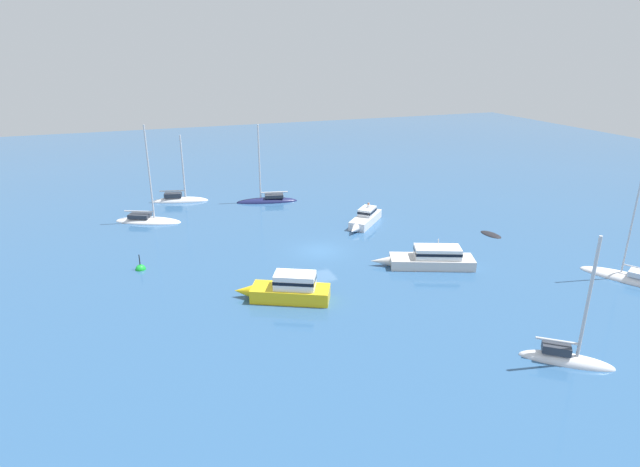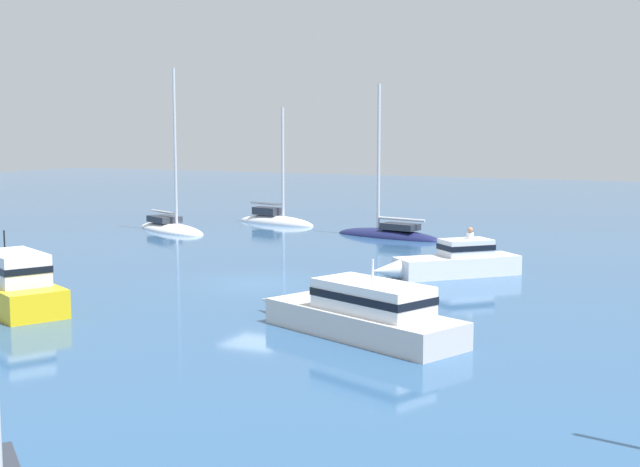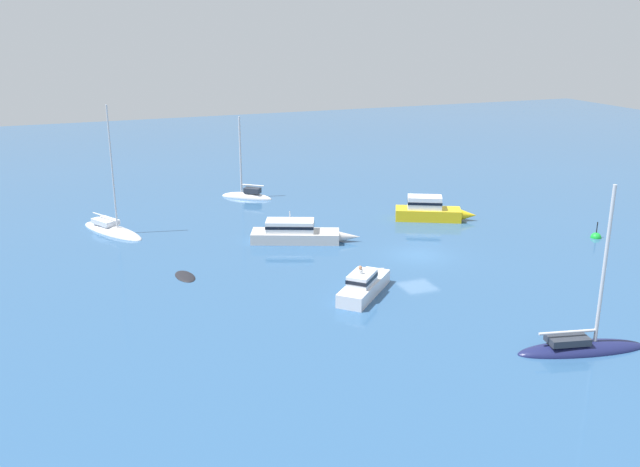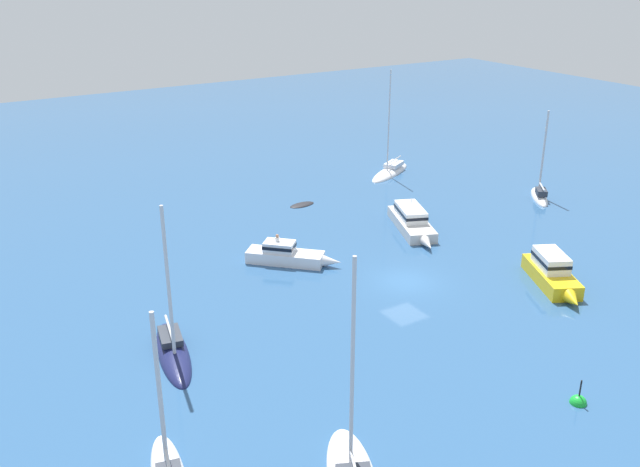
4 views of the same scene
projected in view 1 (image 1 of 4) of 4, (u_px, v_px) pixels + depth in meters
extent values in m
plane|color=#2D5684|center=(320.00, 251.00, 46.31)|extent=(160.00, 160.00, 0.00)
ellipsoid|color=#191E4C|center=(267.00, 202.00, 60.88)|extent=(7.32, 3.14, 1.03)
cube|color=#2D333D|center=(274.00, 196.00, 60.76)|extent=(2.34, 1.60, 0.38)
cylinder|color=silver|center=(259.00, 162.00, 59.16)|extent=(0.19, 0.19, 8.49)
cylinder|color=silver|center=(274.00, 192.00, 60.61)|extent=(3.17, 0.83, 0.15)
ellipsoid|color=white|center=(631.00, 280.00, 40.51)|extent=(5.28, 7.46, 1.04)
cylinder|color=silver|center=(634.00, 212.00, 39.09)|extent=(0.13, 0.13, 9.93)
ellipsoid|color=white|center=(148.00, 222.00, 53.99)|extent=(7.20, 4.83, 0.97)
cube|color=#2D333D|center=(140.00, 215.00, 53.83)|extent=(2.51, 2.20, 0.39)
cylinder|color=silver|center=(149.00, 172.00, 52.13)|extent=(0.17, 0.17, 9.59)
cylinder|color=silver|center=(139.00, 211.00, 53.68)|extent=(2.90, 1.46, 0.14)
cube|color=silver|center=(432.00, 262.00, 42.94)|extent=(7.18, 4.63, 0.83)
cone|color=silver|center=(381.00, 261.00, 43.08)|extent=(1.90, 1.42, 0.83)
cube|color=white|center=(437.00, 252.00, 42.63)|extent=(4.11, 3.04, 0.91)
cube|color=black|center=(438.00, 252.00, 42.62)|extent=(4.16, 3.09, 0.24)
cylinder|color=silver|center=(438.00, 243.00, 42.35)|extent=(0.08, 0.08, 0.71)
cube|color=yellow|center=(291.00, 293.00, 37.27)|extent=(5.92, 4.32, 1.00)
cone|color=yellow|center=(244.00, 291.00, 37.62)|extent=(1.70, 1.52, 1.00)
cube|color=white|center=(295.00, 281.00, 36.88)|extent=(3.33, 2.75, 1.10)
cube|color=black|center=(295.00, 280.00, 36.86)|extent=(3.38, 2.81, 0.24)
ellipsoid|color=white|center=(180.00, 201.00, 61.06)|extent=(6.63, 2.83, 1.10)
cube|color=#2D333D|center=(173.00, 195.00, 60.69)|extent=(2.12, 1.41, 0.51)
cylinder|color=silver|center=(183.00, 167.00, 59.71)|extent=(0.20, 0.20, 7.25)
cylinder|color=silver|center=(172.00, 191.00, 60.51)|extent=(2.88, 0.79, 0.16)
ellipsoid|color=black|center=(491.00, 235.00, 50.30)|extent=(1.51, 2.60, 0.31)
cube|color=white|center=(366.00, 220.00, 53.27)|extent=(5.05, 5.11, 0.86)
cone|color=white|center=(354.00, 230.00, 50.36)|extent=(1.58, 1.59, 0.86)
cube|color=silver|center=(367.00, 211.00, 53.35)|extent=(2.46, 2.47, 0.74)
cube|color=black|center=(367.00, 211.00, 53.34)|extent=(2.51, 2.53, 0.24)
cylinder|color=white|center=(368.00, 210.00, 53.42)|extent=(0.32, 0.32, 1.02)
sphere|color=#B67A58|center=(369.00, 204.00, 53.20)|extent=(0.24, 0.24, 0.24)
ellipsoid|color=white|center=(566.00, 362.00, 30.06)|extent=(4.83, 4.17, 1.08)
cube|color=#2D333D|center=(556.00, 348.00, 29.98)|extent=(1.75, 1.63, 0.50)
cylinder|color=silver|center=(589.00, 298.00, 28.47)|extent=(0.19, 0.19, 7.35)
cylinder|color=silver|center=(557.00, 341.00, 29.81)|extent=(1.93, 1.57, 0.15)
sphere|color=green|center=(141.00, 269.00, 42.49)|extent=(0.84, 0.84, 0.84)
cylinder|color=black|center=(139.00, 260.00, 42.20)|extent=(0.08, 0.08, 0.89)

